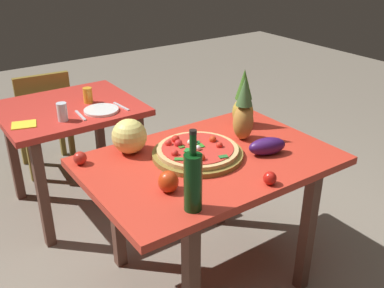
{
  "coord_description": "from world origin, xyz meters",
  "views": [
    {
      "loc": [
        -1.21,
        -1.59,
        1.8
      ],
      "look_at": [
        -0.04,
        0.1,
        0.81
      ],
      "focal_mm": 41.44,
      "sensor_mm": 36.0,
      "label": 1
    }
  ],
  "objects_px": {
    "pineapple_left": "(244,112)",
    "eggplant": "(267,146)",
    "display_table": "(209,174)",
    "background_table": "(70,124)",
    "dining_chair": "(44,117)",
    "fork_utensil": "(80,115)",
    "drinking_glass_juice": "(88,95)",
    "drinking_glass_water": "(62,112)",
    "wine_bottle": "(193,181)",
    "tomato_by_bottle": "(270,178)",
    "pizza": "(197,149)",
    "napkin_folded": "(24,125)",
    "melon": "(129,136)",
    "knife_utensil": "(121,106)",
    "pizza_board": "(198,154)",
    "dinner_plate": "(101,110)",
    "bell_pepper": "(168,182)",
    "tomato_at_corner": "(80,158)",
    "pineapple_right": "(243,101)"
  },
  "relations": [
    {
      "from": "background_table",
      "to": "pizza_board",
      "type": "distance_m",
      "value": 1.12
    },
    {
      "from": "display_table",
      "to": "melon",
      "type": "bearing_deg",
      "value": 136.25
    },
    {
      "from": "melon",
      "to": "background_table",
      "type": "bearing_deg",
      "value": 91.6
    },
    {
      "from": "pizza_board",
      "to": "eggplant",
      "type": "height_order",
      "value": "eggplant"
    },
    {
      "from": "background_table",
      "to": "pizza",
      "type": "distance_m",
      "value": 1.12
    },
    {
      "from": "wine_bottle",
      "to": "eggplant",
      "type": "relative_size",
      "value": 1.79
    },
    {
      "from": "tomato_by_bottle",
      "to": "pizza",
      "type": "bearing_deg",
      "value": 105.31
    },
    {
      "from": "fork_utensil",
      "to": "bell_pepper",
      "type": "bearing_deg",
      "value": -87.05
    },
    {
      "from": "drinking_glass_juice",
      "to": "drinking_glass_water",
      "type": "xyz_separation_m",
      "value": [
        -0.25,
        -0.21,
        0.0
      ]
    },
    {
      "from": "background_table",
      "to": "knife_utensil",
      "type": "height_order",
      "value": "knife_utensil"
    },
    {
      "from": "bell_pepper",
      "to": "knife_utensil",
      "type": "bearing_deg",
      "value": 74.48
    },
    {
      "from": "dining_chair",
      "to": "eggplant",
      "type": "distance_m",
      "value": 1.98
    },
    {
      "from": "napkin_folded",
      "to": "melon",
      "type": "bearing_deg",
      "value": -62.33
    },
    {
      "from": "pineapple_left",
      "to": "melon",
      "type": "bearing_deg",
      "value": 160.57
    },
    {
      "from": "wine_bottle",
      "to": "dinner_plate",
      "type": "relative_size",
      "value": 1.62
    },
    {
      "from": "tomato_by_bottle",
      "to": "knife_utensil",
      "type": "xyz_separation_m",
      "value": [
        -0.11,
        1.27,
        -0.03
      ]
    },
    {
      "from": "eggplant",
      "to": "napkin_folded",
      "type": "xyz_separation_m",
      "value": [
        -0.92,
        1.1,
        -0.04
      ]
    },
    {
      "from": "background_table",
      "to": "wine_bottle",
      "type": "relative_size",
      "value": 2.47
    },
    {
      "from": "drinking_glass_water",
      "to": "drinking_glass_juice",
      "type": "bearing_deg",
      "value": 39.81
    },
    {
      "from": "pizza",
      "to": "wine_bottle",
      "type": "height_order",
      "value": "wine_bottle"
    },
    {
      "from": "pizza_board",
      "to": "fork_utensil",
      "type": "height_order",
      "value": "pizza_board"
    },
    {
      "from": "background_table",
      "to": "bell_pepper",
      "type": "bearing_deg",
      "value": -90.66
    },
    {
      "from": "pineapple_left",
      "to": "eggplant",
      "type": "xyz_separation_m",
      "value": [
        -0.02,
        -0.21,
        -0.11
      ]
    },
    {
      "from": "display_table",
      "to": "background_table",
      "type": "xyz_separation_m",
      "value": [
        -0.32,
        1.12,
        -0.03
      ]
    },
    {
      "from": "fork_utensil",
      "to": "pizza",
      "type": "bearing_deg",
      "value": -68.21
    },
    {
      "from": "fork_utensil",
      "to": "pineapple_left",
      "type": "bearing_deg",
      "value": -49.93
    },
    {
      "from": "tomato_at_corner",
      "to": "melon",
      "type": "bearing_deg",
      "value": -4.65
    },
    {
      "from": "pineapple_right",
      "to": "tomato_by_bottle",
      "type": "bearing_deg",
      "value": -120.01
    },
    {
      "from": "pizza_board",
      "to": "fork_utensil",
      "type": "distance_m",
      "value": 0.91
    },
    {
      "from": "display_table",
      "to": "wine_bottle",
      "type": "relative_size",
      "value": 3.51
    },
    {
      "from": "display_table",
      "to": "tomato_by_bottle",
      "type": "relative_size",
      "value": 20.19
    },
    {
      "from": "napkin_folded",
      "to": "tomato_at_corner",
      "type": "bearing_deg",
      "value": -82.05
    },
    {
      "from": "tomato_by_bottle",
      "to": "fork_utensil",
      "type": "bearing_deg",
      "value": 107.19
    },
    {
      "from": "tomato_at_corner",
      "to": "drinking_glass_juice",
      "type": "height_order",
      "value": "drinking_glass_juice"
    },
    {
      "from": "pizza",
      "to": "dinner_plate",
      "type": "height_order",
      "value": "pizza"
    },
    {
      "from": "drinking_glass_water",
      "to": "fork_utensil",
      "type": "height_order",
      "value": "drinking_glass_water"
    },
    {
      "from": "pineapple_right",
      "to": "melon",
      "type": "xyz_separation_m",
      "value": [
        -0.71,
        0.06,
        -0.06
      ]
    },
    {
      "from": "pizza",
      "to": "fork_utensil",
      "type": "relative_size",
      "value": 2.31
    },
    {
      "from": "pizza",
      "to": "melon",
      "type": "xyz_separation_m",
      "value": [
        -0.26,
        0.24,
        0.05
      ]
    },
    {
      "from": "wine_bottle",
      "to": "pineapple_right",
      "type": "bearing_deg",
      "value": 36.88
    },
    {
      "from": "pizza_board",
      "to": "drinking_glass_water",
      "type": "height_order",
      "value": "drinking_glass_water"
    },
    {
      "from": "bell_pepper",
      "to": "knife_utensil",
      "type": "distance_m",
      "value": 1.1
    },
    {
      "from": "eggplant",
      "to": "pineapple_right",
      "type": "bearing_deg",
      "value": 68.5
    },
    {
      "from": "tomato_at_corner",
      "to": "dinner_plate",
      "type": "distance_m",
      "value": 0.71
    },
    {
      "from": "background_table",
      "to": "wine_bottle",
      "type": "bearing_deg",
      "value": -90.28
    },
    {
      "from": "pineapple_left",
      "to": "pineapple_right",
      "type": "xyz_separation_m",
      "value": [
        0.12,
        0.15,
        -0.01
      ]
    },
    {
      "from": "napkin_folded",
      "to": "drinking_glass_water",
      "type": "bearing_deg",
      "value": -16.45
    },
    {
      "from": "eggplant",
      "to": "fork_utensil",
      "type": "xyz_separation_m",
      "value": [
        -0.59,
        1.04,
        -0.04
      ]
    },
    {
      "from": "dinner_plate",
      "to": "background_table",
      "type": "bearing_deg",
      "value": 122.95
    },
    {
      "from": "tomato_at_corner",
      "to": "napkin_folded",
      "type": "bearing_deg",
      "value": 97.95
    }
  ]
}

